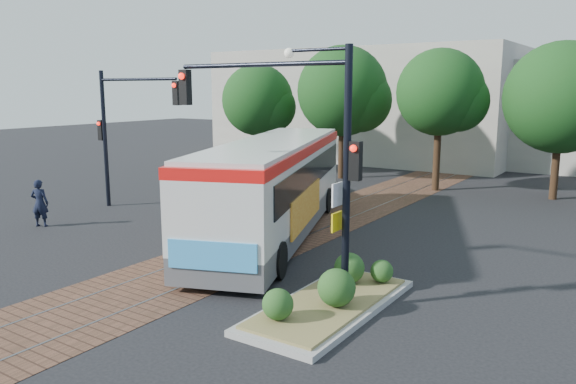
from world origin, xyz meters
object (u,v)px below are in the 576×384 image
at_px(traffic_island, 332,295).
at_px(signal_pole_left, 121,121).
at_px(city_bus, 275,183).
at_px(signal_pole_main, 301,134).
at_px(parked_car, 308,181).
at_px(officer, 40,203).

relative_size(traffic_island, signal_pole_left, 0.87).
height_order(city_bus, signal_pole_main, signal_pole_main).
height_order(signal_pole_main, parked_car, signal_pole_main).
bearing_deg(signal_pole_left, officer, -91.92).
bearing_deg(signal_pole_main, signal_pole_left, 158.55).
bearing_deg(signal_pole_left, signal_pole_main, -21.45).
relative_size(signal_pole_main, officer, 3.28).
height_order(signal_pole_left, officer, signal_pole_left).
xyz_separation_m(signal_pole_left, parked_car, (4.70, 7.69, -3.25)).
xyz_separation_m(traffic_island, signal_pole_left, (-13.19, 4.89, 3.54)).
distance_m(signal_pole_main, parked_car, 15.01).
relative_size(city_bus, parked_car, 3.03).
height_order(traffic_island, officer, officer).
bearing_deg(signal_pole_main, traffic_island, -5.36).
distance_m(traffic_island, signal_pole_left, 14.50).
relative_size(traffic_island, signal_pole_main, 0.87).
bearing_deg(traffic_island, city_bus, 136.27).
distance_m(signal_pole_left, parked_car, 9.58).
bearing_deg(parked_car, officer, 179.29).
bearing_deg(parked_car, city_bus, -134.61).
bearing_deg(signal_pole_main, officer, 176.20).
height_order(city_bus, parked_car, city_bus).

